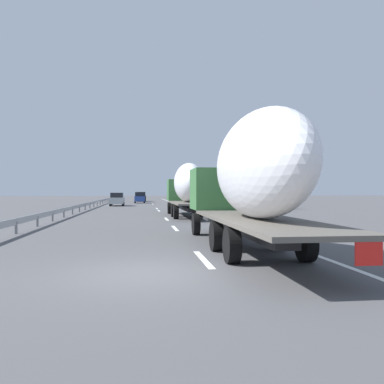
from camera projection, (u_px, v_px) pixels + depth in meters
The scene contains 20 objects.
ground_plane at pixel (141, 208), 49.79m from camera, with size 260.00×260.00×0.00m, color #4C4C4F.
lane_stripe_0 at pixel (203, 259), 12.31m from camera, with size 3.20×0.20×0.01m, color white.
lane_stripe_1 at pixel (175, 228), 22.52m from camera, with size 3.20×0.20×0.01m, color white.
lane_stripe_2 at pixel (166, 219), 29.95m from camera, with size 3.20×0.20×0.01m, color white.
lane_stripe_3 at pixel (159, 211), 42.64m from camera, with size 3.20×0.20×0.01m, color white.
lane_stripe_4 at pixel (157, 209), 47.76m from camera, with size 3.20×0.20×0.01m, color white.
lane_stripe_5 at pixel (153, 204), 64.33m from camera, with size 3.20×0.20×0.01m, color white.
edge_line_right at pixel (182, 206), 55.43m from camera, with size 110.00×0.20×0.01m, color white.
truck_lead at pixel (187, 187), 32.75m from camera, with size 12.76×2.55×4.21m.
truck_trailing at pixel (249, 176), 13.94m from camera, with size 14.33×2.55×4.55m.
car_black_suv at pixel (141, 197), 80.48m from camera, with size 4.67×1.81×1.88m.
car_blue_sedan at pixel (140, 198), 69.77m from camera, with size 4.01×1.75×1.87m.
car_silver_hatch at pixel (117, 199), 56.56m from camera, with size 4.64×1.89×1.83m.
road_sign at pixel (190, 191), 56.66m from camera, with size 0.10×0.90×2.92m.
tree_0 at pixel (220, 174), 59.67m from camera, with size 2.60×2.60×7.39m.
tree_1 at pixel (192, 184), 99.27m from camera, with size 3.16×3.16×6.03m.
tree_2 at pixel (228, 172), 48.74m from camera, with size 3.10×3.10×7.28m.
tree_3 at pixel (252, 171), 46.59m from camera, with size 3.15×3.15×7.17m.
tree_4 at pixel (210, 183), 76.14m from camera, with size 3.69×3.69×5.48m.
guardrail_median at pixel (94, 203), 52.02m from camera, with size 94.00×0.10×0.76m.
Camera 1 is at (-10.17, 0.07, 2.06)m, focal length 38.28 mm.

